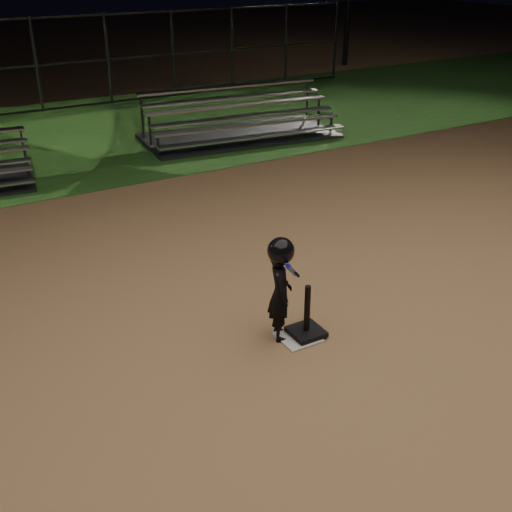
{
  "coord_description": "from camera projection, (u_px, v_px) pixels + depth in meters",
  "views": [
    {
      "loc": [
        -3.48,
        -5.08,
        4.13
      ],
      "look_at": [
        0.0,
        1.0,
        0.65
      ],
      "focal_mm": 43.72,
      "sensor_mm": 36.0,
      "label": 1
    }
  ],
  "objects": [
    {
      "name": "batting_tee",
      "position": [
        306.0,
        326.0,
        7.32
      ],
      "size": [
        0.38,
        0.38,
        0.65
      ],
      "color": "black",
      "rests_on": "home_plate"
    },
    {
      "name": "home_plate",
      "position": [
        298.0,
        337.0,
        7.33
      ],
      "size": [
        0.45,
        0.45,
        0.02
      ],
      "primitive_type": "cube",
      "color": "beige",
      "rests_on": "ground"
    },
    {
      "name": "backstop_fence",
      "position": [
        36.0,
        65.0,
        16.88
      ],
      "size": [
        20.08,
        0.08,
        2.5
      ],
      "color": "#38383D",
      "rests_on": "ground"
    },
    {
      "name": "grass_strip",
      "position": [
        72.0,
        137.0,
        15.1
      ],
      "size": [
        60.0,
        8.0,
        0.01
      ],
      "primitive_type": "cube",
      "color": "#234E19",
      "rests_on": "ground"
    },
    {
      "name": "bleacher_right",
      "position": [
        240.0,
        128.0,
        14.94
      ],
      "size": [
        4.75,
        2.66,
        1.11
      ],
      "rotation": [
        0.0,
        0.0,
        -0.1
      ],
      "color": "#B3B3B8",
      "rests_on": "ground"
    },
    {
      "name": "child_batter",
      "position": [
        280.0,
        286.0,
        7.07
      ],
      "size": [
        0.49,
        0.62,
        1.28
      ],
      "rotation": [
        0.0,
        0.0,
        1.21
      ],
      "color": "black",
      "rests_on": "ground"
    },
    {
      "name": "ground",
      "position": [
        298.0,
        338.0,
        7.33
      ],
      "size": [
        80.0,
        80.0,
        0.0
      ],
      "primitive_type": "plane",
      "color": "#9F7348",
      "rests_on": "ground"
    }
  ]
}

